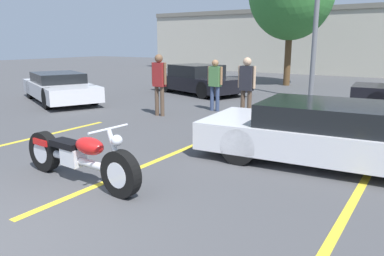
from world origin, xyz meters
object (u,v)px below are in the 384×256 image
(spectator_midground, at_px, (247,83))
(parked_car_mid_left_row, at_px, (198,80))
(spectator_near_motorcycle, at_px, (159,79))
(spectator_by_show_car, at_px, (215,81))
(show_car_hood_open, at_px, (333,133))
(parked_car_left_row, at_px, (59,87))
(motorcycle, at_px, (79,157))

(spectator_midground, bearing_deg, parked_car_mid_left_row, 135.53)
(spectator_near_motorcycle, bearing_deg, spectator_by_show_car, 58.88)
(parked_car_mid_left_row, height_order, spectator_near_motorcycle, spectator_near_motorcycle)
(show_car_hood_open, bearing_deg, parked_car_left_row, 163.76)
(parked_car_mid_left_row, height_order, parked_car_left_row, parked_car_mid_left_row)
(spectator_by_show_car, height_order, spectator_midground, spectator_midground)
(show_car_hood_open, relative_size, spectator_by_show_car, 2.98)
(parked_car_left_row, bearing_deg, spectator_midground, 28.76)
(motorcycle, xyz_separation_m, parked_car_mid_left_row, (-3.98, 9.76, 0.17))
(parked_car_mid_left_row, xyz_separation_m, spectator_by_show_car, (2.64, -3.20, 0.38))
(spectator_by_show_car, bearing_deg, spectator_midground, -29.48)
(motorcycle, bearing_deg, spectator_by_show_car, 104.87)
(show_car_hood_open, height_order, spectator_near_motorcycle, show_car_hood_open)
(spectator_midground, bearing_deg, spectator_by_show_car, 150.52)
(show_car_hood_open, distance_m, parked_car_left_row, 10.29)
(spectator_midground, bearing_deg, spectator_near_motorcycle, -162.52)
(show_car_hood_open, height_order, spectator_midground, show_car_hood_open)
(spectator_midground, bearing_deg, motorcycle, -91.25)
(show_car_hood_open, relative_size, spectator_near_motorcycle, 2.67)
(parked_car_left_row, relative_size, spectator_midground, 2.81)
(spectator_near_motorcycle, bearing_deg, show_car_hood_open, -18.75)
(parked_car_left_row, height_order, spectator_by_show_car, spectator_by_show_car)
(parked_car_left_row, xyz_separation_m, spectator_by_show_car, (5.72, 1.43, 0.43))
(spectator_by_show_car, xyz_separation_m, spectator_midground, (1.47, -0.83, 0.09))
(spectator_near_motorcycle, bearing_deg, spectator_midground, 17.48)
(show_car_hood_open, xyz_separation_m, spectator_midground, (-2.91, 2.58, 0.48))
(parked_car_left_row, bearing_deg, parked_car_mid_left_row, 80.33)
(show_car_hood_open, bearing_deg, spectator_near_motorcycle, 156.07)
(motorcycle, xyz_separation_m, parked_car_left_row, (-7.06, 5.12, 0.11))
(motorcycle, height_order, spectator_near_motorcycle, spectator_near_motorcycle)
(show_car_hood_open, relative_size, spectator_midground, 2.76)
(spectator_near_motorcycle, height_order, spectator_by_show_car, spectator_near_motorcycle)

